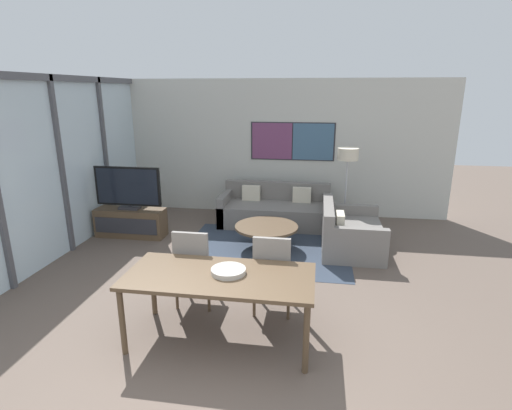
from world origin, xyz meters
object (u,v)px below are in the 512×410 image
object	(u,v)px
television	(128,188)
dining_table	(220,281)
dining_chair_centre	(273,271)
sofa_main	(275,210)
coffee_table	(266,231)
fruit_bowl	(228,271)
floor_lamp	(348,159)
tv_console	(131,222)
dining_chair_left	(194,265)
sofa_side	(347,234)

from	to	relation	value
television	dining_table	distance (m)	3.70
dining_table	dining_chair_centre	distance (m)	0.79
sofa_main	coffee_table	size ratio (longest dim) A/B	2.03
fruit_bowl	floor_lamp	size ratio (longest dim) A/B	0.23
fruit_bowl	tv_console	bearing A→B (deg)	131.40
fruit_bowl	dining_chair_centre	bearing A→B (deg)	55.40
television	sofa_main	distance (m)	2.83
sofa_main	dining_chair_centre	bearing A→B (deg)	-84.37
television	dining_table	size ratio (longest dim) A/B	0.63
dining_chair_centre	fruit_bowl	bearing A→B (deg)	-124.60
television	dining_chair_centre	distance (m)	3.62
dining_chair_left	fruit_bowl	distance (m)	0.85
tv_console	sofa_side	bearing A→B (deg)	-0.74
coffee_table	fruit_bowl	world-z (taller)	fruit_bowl
sofa_side	tv_console	bearing A→B (deg)	89.26
coffee_table	dining_chair_left	distance (m)	2.06
sofa_side	dining_chair_left	xyz separation A→B (m)	(-1.95, -2.14, 0.28)
dining_chair_left	television	bearing A→B (deg)	130.83
dining_chair_left	dining_chair_centre	bearing A→B (deg)	-1.45
sofa_side	dining_chair_left	size ratio (longest dim) A/B	1.41
sofa_side	television	bearing A→B (deg)	89.25
tv_console	fruit_bowl	bearing A→B (deg)	-48.60
sofa_main	coffee_table	world-z (taller)	sofa_main
television	dining_chair_left	distance (m)	2.92
sofa_main	television	bearing A→B (deg)	-155.85
dining_chair_centre	dining_table	bearing A→B (deg)	-127.87
sofa_side	dining_chair_centre	bearing A→B (deg)	155.31
dining_table	floor_lamp	xyz separation A→B (m)	(1.48, 3.82, 0.66)
dining_chair_centre	tv_console	bearing A→B (deg)	142.11
fruit_bowl	floor_lamp	xyz separation A→B (m)	(1.40, 3.78, 0.56)
sofa_main	floor_lamp	world-z (taller)	floor_lamp
sofa_side	coffee_table	size ratio (longest dim) A/B	1.34
dining_chair_left	dining_chair_centre	size ratio (longest dim) A/B	1.00
sofa_main	coffee_table	distance (m)	1.37
sofa_side	floor_lamp	world-z (taller)	floor_lamp
dining_table	dining_chair_left	bearing A→B (deg)	126.80
tv_console	dining_chair_centre	xyz separation A→B (m)	(2.85, -2.21, 0.29)
dining_table	floor_lamp	distance (m)	4.15
tv_console	sofa_main	bearing A→B (deg)	24.17
sofa_side	dining_chair_left	bearing A→B (deg)	137.70
dining_table	floor_lamp	bearing A→B (deg)	68.83
coffee_table	dining_table	bearing A→B (deg)	-93.24
tv_console	dining_chair_left	size ratio (longest dim) A/B	1.25
tv_console	floor_lamp	size ratio (longest dim) A/B	0.80
sofa_side	floor_lamp	distance (m)	1.50
television	floor_lamp	world-z (taller)	floor_lamp
coffee_table	dining_chair_centre	distance (m)	2.02
sofa_main	dining_chair_centre	distance (m)	3.37
coffee_table	fruit_bowl	xyz separation A→B (m)	(-0.06, -2.55, 0.48)
dining_chair_centre	floor_lamp	distance (m)	3.46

